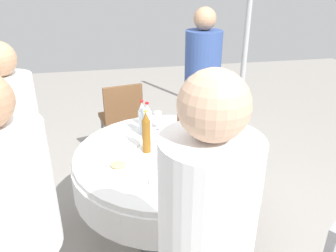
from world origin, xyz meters
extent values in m
plane|color=gray|center=(0.00, 0.00, 0.00)|extent=(10.00, 10.00, 0.00)
cylinder|color=white|center=(0.00, 0.00, 0.72)|extent=(1.32, 1.32, 0.04)
cylinder|color=white|center=(0.00, 0.00, 0.59)|extent=(1.35, 1.35, 0.22)
cylinder|color=slate|center=(0.00, 0.00, 0.24)|extent=(0.14, 0.14, 0.48)
cylinder|color=slate|center=(0.00, 0.00, 0.01)|extent=(0.56, 0.56, 0.03)
cylinder|color=#2D6B38|center=(-0.27, 0.23, 0.85)|extent=(0.07, 0.07, 0.22)
cone|color=#2D6B38|center=(-0.27, 0.23, 0.99)|extent=(0.06, 0.06, 0.06)
cylinder|color=black|center=(-0.27, 0.23, 1.02)|extent=(0.02, 0.02, 0.01)
cylinder|color=silver|center=(0.14, -0.34, 0.83)|extent=(0.06, 0.06, 0.18)
cone|color=silver|center=(0.14, -0.34, 0.96)|extent=(0.06, 0.06, 0.07)
cylinder|color=red|center=(0.14, -0.34, 1.01)|extent=(0.03, 0.03, 0.01)
cylinder|color=silver|center=(0.11, -0.25, 0.85)|extent=(0.06, 0.06, 0.21)
cone|color=silver|center=(0.11, -0.25, 0.98)|extent=(0.06, 0.06, 0.06)
cylinder|color=red|center=(0.11, -0.25, 1.02)|extent=(0.03, 0.03, 0.01)
cylinder|color=#593314|center=(-0.12, -0.12, 0.85)|extent=(0.06, 0.06, 0.23)
cone|color=#593314|center=(-0.12, -0.12, 1.00)|extent=(0.05, 0.05, 0.07)
cylinder|color=silver|center=(-0.12, -0.12, 1.04)|extent=(0.03, 0.03, 0.01)
cylinder|color=#194728|center=(-0.08, 0.18, 0.83)|extent=(0.07, 0.07, 0.18)
cone|color=#194728|center=(-0.08, 0.18, 0.94)|extent=(0.06, 0.06, 0.05)
cylinder|color=black|center=(-0.08, 0.18, 0.97)|extent=(0.03, 0.03, 0.01)
cylinder|color=#8C5619|center=(0.15, -0.03, 0.86)|extent=(0.06, 0.06, 0.24)
cone|color=#8C5619|center=(0.15, -0.03, 1.01)|extent=(0.05, 0.05, 0.07)
cylinder|color=gold|center=(0.15, -0.03, 1.05)|extent=(0.02, 0.02, 0.01)
cylinder|color=#8C5619|center=(-0.42, 0.42, 0.85)|extent=(0.06, 0.06, 0.22)
cone|color=#8C5619|center=(-0.42, 0.42, 0.99)|extent=(0.05, 0.05, 0.06)
cylinder|color=silver|center=(-0.42, 0.42, 1.03)|extent=(0.02, 0.02, 0.01)
cylinder|color=white|center=(-0.02, -0.05, 0.74)|extent=(0.06, 0.06, 0.00)
cylinder|color=white|center=(-0.02, -0.05, 0.78)|extent=(0.01, 0.01, 0.08)
cylinder|color=white|center=(-0.02, -0.05, 0.85)|extent=(0.06, 0.06, 0.06)
cylinder|color=white|center=(0.01, -0.40, 0.74)|extent=(0.06, 0.06, 0.00)
cylinder|color=white|center=(0.01, -0.40, 0.78)|extent=(0.01, 0.01, 0.07)
cylinder|color=white|center=(0.01, -0.40, 0.85)|extent=(0.06, 0.06, 0.07)
cylinder|color=white|center=(-0.28, 0.07, 0.74)|extent=(0.06, 0.06, 0.00)
cylinder|color=white|center=(-0.28, 0.07, 0.77)|extent=(0.01, 0.01, 0.06)
cylinder|color=white|center=(-0.28, 0.07, 0.84)|extent=(0.07, 0.07, 0.07)
cylinder|color=white|center=(0.11, -0.48, 0.74)|extent=(0.06, 0.06, 0.00)
cylinder|color=white|center=(0.11, -0.48, 0.78)|extent=(0.01, 0.01, 0.07)
cylinder|color=white|center=(0.11, -0.48, 0.85)|extent=(0.06, 0.06, 0.07)
cylinder|color=white|center=(-0.38, -0.26, 0.74)|extent=(0.06, 0.06, 0.00)
cylinder|color=white|center=(-0.38, -0.26, 0.77)|extent=(0.01, 0.01, 0.06)
cylinder|color=white|center=(-0.38, -0.26, 0.84)|extent=(0.07, 0.07, 0.07)
cylinder|color=gold|center=(-0.38, -0.26, 0.82)|extent=(0.06, 0.06, 0.03)
cylinder|color=white|center=(0.36, 0.15, 0.75)|extent=(0.22, 0.22, 0.02)
ellipsoid|color=tan|center=(0.36, 0.15, 0.77)|extent=(0.10, 0.09, 0.02)
cylinder|color=white|center=(0.29, -0.18, 0.75)|extent=(0.23, 0.23, 0.02)
cylinder|color=white|center=(0.08, 0.36, 0.75)|extent=(0.21, 0.21, 0.02)
ellipsoid|color=#8C9E59|center=(0.08, 0.36, 0.77)|extent=(0.10, 0.09, 0.02)
cylinder|color=white|center=(-0.46, 0.00, 0.75)|extent=(0.26, 0.26, 0.02)
ellipsoid|color=tan|center=(-0.46, 0.00, 0.77)|extent=(0.12, 0.10, 0.02)
cylinder|color=white|center=(0.78, 0.93, 1.17)|extent=(0.34, 0.34, 0.52)
cylinder|color=slate|center=(-0.52, -0.93, 0.41)|extent=(0.26, 0.26, 0.82)
cylinder|color=#334C8C|center=(-0.52, -0.93, 1.12)|extent=(0.34, 0.34, 0.60)
sphere|color=tan|center=(-0.52, -0.93, 1.52)|extent=(0.20, 0.20, 0.20)
cylinder|color=slate|center=(1.01, -0.08, 0.41)|extent=(0.26, 0.26, 0.81)
cylinder|color=white|center=(1.01, -0.08, 1.07)|extent=(0.34, 0.34, 0.51)
cylinder|color=white|center=(0.09, 1.15, 1.17)|extent=(0.34, 0.34, 0.52)
sphere|color=#D8AD8C|center=(0.09, 1.15, 1.54)|extent=(0.22, 0.22, 0.22)
cube|color=brown|center=(0.27, -1.33, 0.45)|extent=(0.47, 0.47, 0.04)
cube|color=brown|center=(0.23, -1.15, 0.66)|extent=(0.40, 0.12, 0.42)
cylinder|color=gray|center=(0.14, -1.53, 0.21)|extent=(0.03, 0.03, 0.43)
cylinder|color=gray|center=(0.47, -1.46, 0.21)|extent=(0.03, 0.03, 0.43)
cylinder|color=gray|center=(0.07, -1.20, 0.21)|extent=(0.03, 0.03, 0.43)
cylinder|color=gray|center=(0.40, -1.13, 0.21)|extent=(0.03, 0.03, 0.43)
cylinder|color=#B2B5B7|center=(-1.39, -1.99, 1.26)|extent=(0.07, 0.07, 2.52)
camera|label=1|loc=(0.39, 2.02, 1.90)|focal=35.54mm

